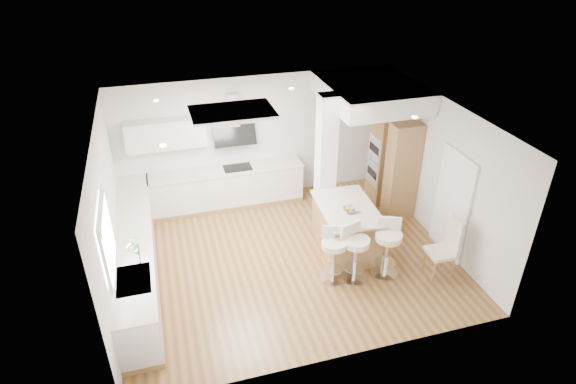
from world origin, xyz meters
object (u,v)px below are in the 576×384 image
object	(u,v)px
bar_stool_c	(388,245)
dining_chair	(447,245)
peninsula	(346,228)
bar_stool_a	(333,252)
bar_stool_b	(355,250)

from	to	relation	value
bar_stool_c	dining_chair	world-z (taller)	dining_chair
peninsula	bar_stool_a	bearing A→B (deg)	-122.12
dining_chair	bar_stool_c	bearing A→B (deg)	165.69
bar_stool_b	dining_chair	size ratio (longest dim) A/B	0.92
bar_stool_b	dining_chair	bearing A→B (deg)	-29.68
peninsula	bar_stool_b	xyz separation A→B (m)	(-0.19, -0.87, 0.13)
bar_stool_b	bar_stool_c	bearing A→B (deg)	-20.89
peninsula	bar_stool_c	world-z (taller)	bar_stool_c
bar_stool_a	bar_stool_c	size ratio (longest dim) A/B	0.94
bar_stool_b	bar_stool_c	world-z (taller)	bar_stool_c
peninsula	bar_stool_c	xyz separation A→B (m)	(0.41, -0.90, 0.14)
peninsula	dining_chair	size ratio (longest dim) A/B	1.36
peninsula	bar_stool_a	size ratio (longest dim) A/B	1.55
bar_stool_c	dining_chair	distance (m)	1.04
bar_stool_a	bar_stool_b	size ratio (longest dim) A/B	0.95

